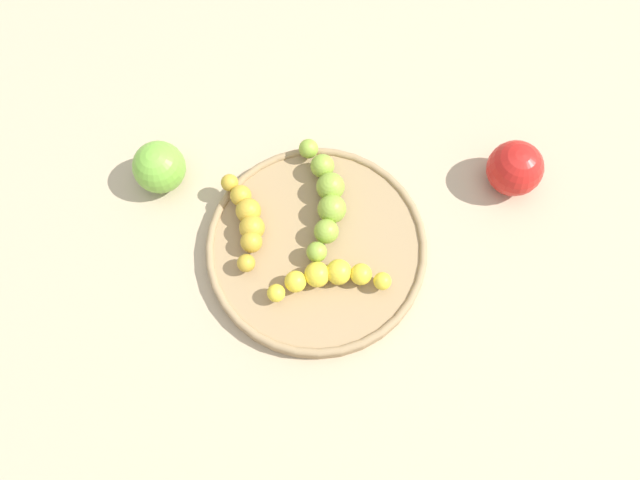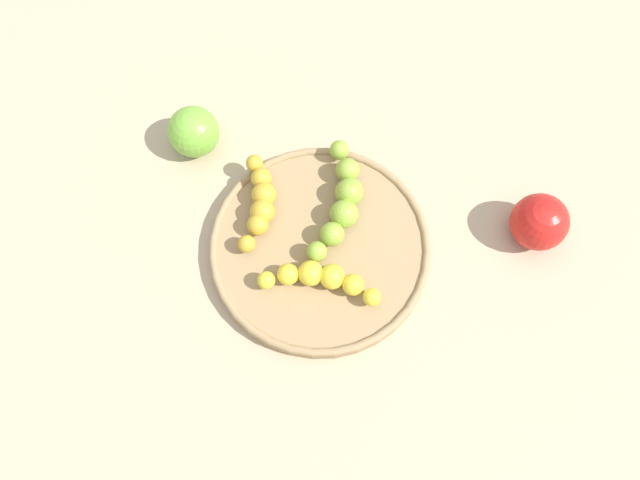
# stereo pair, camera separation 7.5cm
# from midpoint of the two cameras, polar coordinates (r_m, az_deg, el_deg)

# --- Properties ---
(ground_plane) EXTENTS (2.40, 2.40, 0.00)m
(ground_plane) POSITION_cam_midpoint_polar(r_m,az_deg,el_deg) (0.78, 2.71, -1.35)
(ground_plane) COLOR tan
(fruit_bowl) EXTENTS (0.28, 0.28, 0.02)m
(fruit_bowl) POSITION_cam_midpoint_polar(r_m,az_deg,el_deg) (0.77, 2.75, -1.05)
(fruit_bowl) COLOR #A08259
(fruit_bowl) RESTS_ON ground_plane
(banana_yellow) EXTENTS (0.05, 0.15, 0.03)m
(banana_yellow) POSITION_cam_midpoint_polar(r_m,az_deg,el_deg) (0.73, 2.94, -4.00)
(banana_yellow) COLOR yellow
(banana_yellow) RESTS_ON fruit_bowl
(banana_green) EXTENTS (0.17, 0.06, 0.04)m
(banana_green) POSITION_cam_midpoint_polar(r_m,az_deg,el_deg) (0.77, 4.74, 3.21)
(banana_green) COLOR #8CAD38
(banana_green) RESTS_ON fruit_bowl
(banana_spotted) EXTENTS (0.13, 0.06, 0.03)m
(banana_spotted) POSITION_cam_midpoint_polar(r_m,az_deg,el_deg) (0.77, -2.89, 3.11)
(banana_spotted) COLOR gold
(banana_spotted) RESTS_ON fruit_bowl
(apple_red) EXTENTS (0.07, 0.07, 0.07)m
(apple_red) POSITION_cam_midpoint_polar(r_m,az_deg,el_deg) (0.82, 22.20, 1.22)
(apple_red) COLOR red
(apple_red) RESTS_ON ground_plane
(apple_green) EXTENTS (0.07, 0.07, 0.07)m
(apple_green) POSITION_cam_midpoint_polar(r_m,az_deg,el_deg) (0.83, -9.14, 9.60)
(apple_green) COLOR #72B238
(apple_green) RESTS_ON ground_plane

